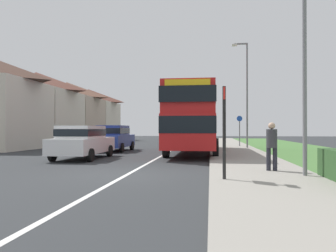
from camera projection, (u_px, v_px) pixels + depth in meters
name	position (u px, v px, depth m)	size (l,w,h in m)	color
ground_plane	(127.00, 175.00, 10.57)	(120.00, 120.00, 0.00)	#2D3033
lane_marking_centre	(163.00, 155.00, 18.50)	(0.14, 60.00, 0.01)	silver
pavement_near_side	(243.00, 158.00, 15.99)	(3.20, 68.00, 0.12)	gray
double_decker_bus	(193.00, 118.00, 19.75)	(2.80, 10.67, 3.70)	red
parked_car_white	(83.00, 141.00, 16.23)	(1.98, 4.59, 1.61)	silver
parked_car_blue	(114.00, 137.00, 21.95)	(1.92, 4.42, 1.69)	navy
pedestrian_at_stop	(272.00, 144.00, 10.69)	(0.34, 0.34, 1.67)	#23232D
bus_stop_sign	(224.00, 126.00, 8.89)	(0.09, 0.52, 2.60)	black
cycle_route_sign	(240.00, 129.00, 26.57)	(0.44, 0.08, 2.52)	slate
street_lamp_near	(300.00, 47.00, 9.61)	(1.14, 0.20, 6.59)	slate
street_lamp_mid	(246.00, 88.00, 23.97)	(1.14, 0.20, 7.67)	slate
house_terrace_far_side	(53.00, 110.00, 34.05)	(6.93, 26.45, 6.73)	beige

